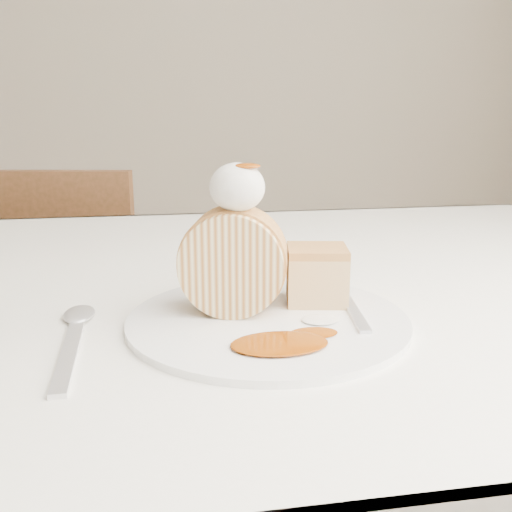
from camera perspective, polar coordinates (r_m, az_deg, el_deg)
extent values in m
cube|color=silver|center=(3.52, -8.45, 21.55)|extent=(5.00, 0.10, 2.80)
cube|color=white|center=(0.73, -1.01, -3.27)|extent=(1.40, 0.90, 0.04)
cube|color=white|center=(1.19, -4.21, -2.36)|extent=(1.40, 0.01, 0.28)
cylinder|color=brown|center=(1.42, 22.79, -11.77)|extent=(0.06, 0.06, 0.71)
cube|color=brown|center=(1.61, -16.99, -6.46)|extent=(0.45, 0.45, 0.04)
cube|color=brown|center=(1.38, -19.85, -0.38)|extent=(0.39, 0.11, 0.41)
cylinder|color=brown|center=(1.79, -9.69, -10.98)|extent=(0.03, 0.03, 0.38)
cylinder|color=brown|center=(1.88, -19.86, -10.40)|extent=(0.03, 0.03, 0.38)
cylinder|color=brown|center=(1.51, -12.10, -16.36)|extent=(0.03, 0.03, 0.38)
cylinder|color=brown|center=(1.61, -24.12, -15.20)|extent=(0.03, 0.03, 0.38)
cylinder|color=brown|center=(1.56, 21.34, -14.21)|extent=(0.04, 0.04, 0.46)
cylinder|color=white|center=(0.56, 1.19, -6.41)|extent=(0.32, 0.32, 0.01)
cylinder|color=beige|center=(0.56, -2.30, -0.57)|extent=(0.11, 0.08, 0.10)
cube|color=tan|center=(0.60, 6.08, -2.22)|extent=(0.07, 0.07, 0.05)
ellipsoid|color=white|center=(0.54, -1.89, 6.89)|extent=(0.05, 0.05, 0.05)
ellipsoid|color=#823505|center=(0.53, -0.94, 9.61)|extent=(0.03, 0.02, 0.01)
cube|color=silver|center=(0.58, 9.68, -5.38)|extent=(0.04, 0.16, 0.00)
cube|color=silver|center=(0.51, -18.23, -9.41)|extent=(0.03, 0.18, 0.00)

